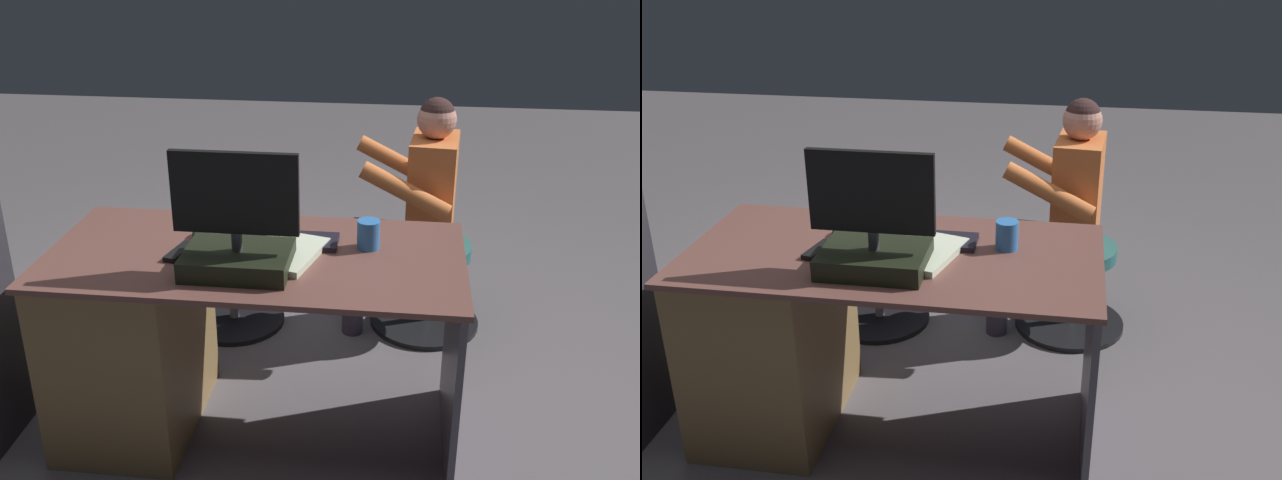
% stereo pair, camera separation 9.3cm
% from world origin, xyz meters
% --- Properties ---
extents(ground_plane, '(10.00, 10.00, 0.00)m').
position_xyz_m(ground_plane, '(0.00, 0.00, 0.00)').
color(ground_plane, '#625C60').
extents(desk, '(1.45, 0.72, 0.74)m').
position_xyz_m(desk, '(0.39, 0.37, 0.39)').
color(desk, brown).
rests_on(desk, ground_plane).
extents(monitor, '(0.41, 0.26, 0.41)m').
position_xyz_m(monitor, '(0.03, 0.50, 0.85)').
color(monitor, black).
rests_on(monitor, desk).
extents(keyboard, '(0.42, 0.14, 0.02)m').
position_xyz_m(keyboard, '(-0.07, 0.27, 0.75)').
color(keyboard, black).
rests_on(keyboard, desk).
extents(computer_mouse, '(0.06, 0.10, 0.04)m').
position_xyz_m(computer_mouse, '(0.22, 0.26, 0.76)').
color(computer_mouse, black).
rests_on(computer_mouse, desk).
extents(cup, '(0.08, 0.08, 0.10)m').
position_xyz_m(cup, '(-0.39, 0.28, 0.79)').
color(cup, '#3372BF').
rests_on(cup, desk).
extents(tv_remote, '(0.08, 0.16, 0.02)m').
position_xyz_m(tv_remote, '(0.26, 0.41, 0.75)').
color(tv_remote, black).
rests_on(tv_remote, desk).
extents(notebook_binder, '(0.29, 0.35, 0.02)m').
position_xyz_m(notebook_binder, '(-0.11, 0.38, 0.76)').
color(notebook_binder, beige).
rests_on(notebook_binder, desk).
extents(office_chair_teddy, '(0.49, 0.49, 0.42)m').
position_xyz_m(office_chair_teddy, '(0.29, -0.41, 0.25)').
color(office_chair_teddy, black).
rests_on(office_chair_teddy, ground_plane).
extents(teddy_bear, '(0.21, 0.22, 0.32)m').
position_xyz_m(teddy_bear, '(0.29, -0.42, 0.57)').
color(teddy_bear, tan).
rests_on(teddy_bear, office_chair_teddy).
extents(visitor_chair, '(0.52, 0.52, 0.42)m').
position_xyz_m(visitor_chair, '(-0.63, -0.50, 0.23)').
color(visitor_chair, black).
rests_on(visitor_chair, ground_plane).
extents(person, '(0.52, 0.51, 1.11)m').
position_xyz_m(person, '(-0.55, -0.50, 0.64)').
color(person, orange).
rests_on(person, ground_plane).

